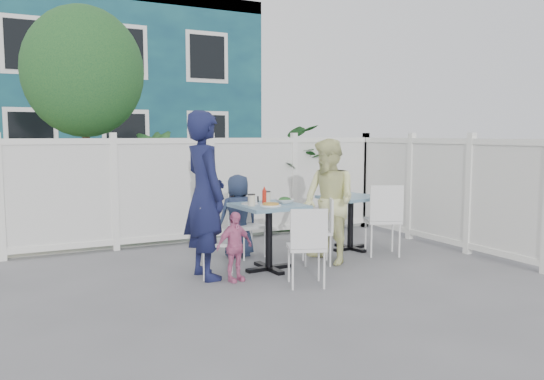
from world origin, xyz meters
name	(u,v)px	position (x,y,z in m)	size (l,w,h in m)	color
ground	(275,279)	(0.00, 0.00, 0.00)	(80.00, 80.00, 0.00)	slate
near_sidewalk	(180,227)	(0.00, 3.80, 0.01)	(24.00, 2.60, 0.01)	gray
street	(136,203)	(0.00, 7.50, 0.00)	(24.00, 5.00, 0.01)	black
far_sidewalk	(113,191)	(0.00, 10.60, 0.01)	(24.00, 1.60, 0.01)	gray
building	(78,95)	(-0.50, 14.00, 3.00)	(11.00, 6.00, 6.00)	#13394F
fence_back	(211,191)	(0.10, 2.40, 0.78)	(5.86, 0.08, 1.60)	white
fence_right	(438,193)	(3.00, 0.60, 0.78)	(0.08, 3.66, 1.60)	white
tree	(84,72)	(-1.60, 3.30, 2.59)	(1.80, 1.62, 3.59)	#382316
utility_cabinet	(13,194)	(-2.64, 4.00, 0.71)	(0.77, 0.55, 1.43)	gold
potted_shrub_a	(155,185)	(-0.60, 3.10, 0.85)	(0.96, 0.96, 1.71)	#144121
potted_shrub_b	(279,177)	(1.58, 3.00, 0.91)	(1.64, 1.42, 1.82)	#144121
main_table	(269,219)	(0.13, 0.43, 0.63)	(0.82, 0.82, 0.81)	#486B94
spare_table	(351,208)	(1.69, 0.95, 0.60)	(0.85, 0.85, 0.78)	#486B94
chair_left	(212,236)	(-0.61, 0.42, 0.49)	(0.49, 0.49, 0.84)	white
chair_right	(322,226)	(0.88, 0.41, 0.50)	(0.50, 0.51, 0.85)	white
chair_back	(245,220)	(0.17, 1.26, 0.50)	(0.45, 0.44, 0.86)	white
chair_near	(307,241)	(0.17, -0.43, 0.51)	(0.51, 0.50, 0.87)	white
chair_spare	(384,215)	(1.86, 0.40, 0.57)	(0.58, 0.57, 0.98)	white
man	(205,195)	(-0.68, 0.45, 0.96)	(0.70, 0.46, 1.92)	#15193F
woman	(329,201)	(0.97, 0.41, 0.80)	(0.78, 0.61, 1.60)	#D6DA55
boy	(238,216)	(0.08, 1.27, 0.56)	(0.55, 0.36, 1.12)	#212D4A
toddler	(234,247)	(-0.44, 0.15, 0.40)	(0.46, 0.19, 0.79)	pink
plate_main	(271,205)	(0.08, 0.28, 0.82)	(0.25, 0.25, 0.02)	white
plate_side	(250,204)	(-0.08, 0.53, 0.82)	(0.21, 0.21, 0.01)	white
salad_bowl	(285,201)	(0.35, 0.43, 0.84)	(0.22, 0.22, 0.05)	white
coffee_cup_a	(251,200)	(-0.12, 0.39, 0.88)	(0.09, 0.09, 0.13)	beige
coffee_cup_b	(267,197)	(0.21, 0.65, 0.87)	(0.08, 0.08, 0.12)	beige
ketchup_bottle	(264,197)	(0.10, 0.49, 0.89)	(0.05, 0.05, 0.17)	red
salt_shaker	(256,199)	(0.07, 0.68, 0.85)	(0.03, 0.03, 0.07)	white
pepper_shaker	(258,199)	(0.10, 0.69, 0.85)	(0.03, 0.03, 0.07)	black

